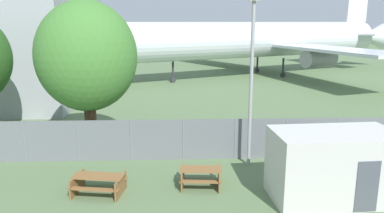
{
  "coord_description": "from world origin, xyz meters",
  "views": [
    {
      "loc": [
        -2.86,
        -7.72,
        6.66
      ],
      "look_at": [
        -1.99,
        12.73,
        2.0
      ],
      "focal_mm": 35.0,
      "sensor_mm": 36.0,
      "label": 1
    }
  ],
  "objects_px": {
    "picnic_bench_open_grass": "(201,175)",
    "tree_left_of_cabin": "(87,57)",
    "picnic_bench_near_cabin": "(99,182)",
    "airplane": "(262,40)",
    "portable_cabin": "(333,166)"
  },
  "relations": [
    {
      "from": "portable_cabin",
      "to": "tree_left_of_cabin",
      "type": "distance_m",
      "value": 12.3
    },
    {
      "from": "airplane",
      "to": "tree_left_of_cabin",
      "type": "bearing_deg",
      "value": 36.65
    },
    {
      "from": "picnic_bench_open_grass",
      "to": "tree_left_of_cabin",
      "type": "distance_m",
      "value": 8.23
    },
    {
      "from": "picnic_bench_open_grass",
      "to": "tree_left_of_cabin",
      "type": "bearing_deg",
      "value": 141.13
    },
    {
      "from": "airplane",
      "to": "picnic_bench_near_cabin",
      "type": "distance_m",
      "value": 35.78
    },
    {
      "from": "picnic_bench_open_grass",
      "to": "tree_left_of_cabin",
      "type": "height_order",
      "value": "tree_left_of_cabin"
    },
    {
      "from": "picnic_bench_near_cabin",
      "to": "airplane",
      "type": "bearing_deg",
      "value": 67.17
    },
    {
      "from": "tree_left_of_cabin",
      "to": "picnic_bench_near_cabin",
      "type": "bearing_deg",
      "value": -74.98
    },
    {
      "from": "picnic_bench_near_cabin",
      "to": "picnic_bench_open_grass",
      "type": "bearing_deg",
      "value": 7.4
    },
    {
      "from": "airplane",
      "to": "picnic_bench_near_cabin",
      "type": "xyz_separation_m",
      "value": [
        -13.8,
        -32.77,
        -3.95
      ]
    },
    {
      "from": "airplane",
      "to": "portable_cabin",
      "type": "relative_size",
      "value": 9.11
    },
    {
      "from": "portable_cabin",
      "to": "picnic_bench_near_cabin",
      "type": "xyz_separation_m",
      "value": [
        -9.0,
        0.79,
        -0.85
      ]
    },
    {
      "from": "picnic_bench_near_cabin",
      "to": "tree_left_of_cabin",
      "type": "bearing_deg",
      "value": 105.02
    },
    {
      "from": "picnic_bench_near_cabin",
      "to": "picnic_bench_open_grass",
      "type": "distance_m",
      "value": 4.1
    },
    {
      "from": "picnic_bench_open_grass",
      "to": "tree_left_of_cabin",
      "type": "relative_size",
      "value": 0.23
    }
  ]
}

